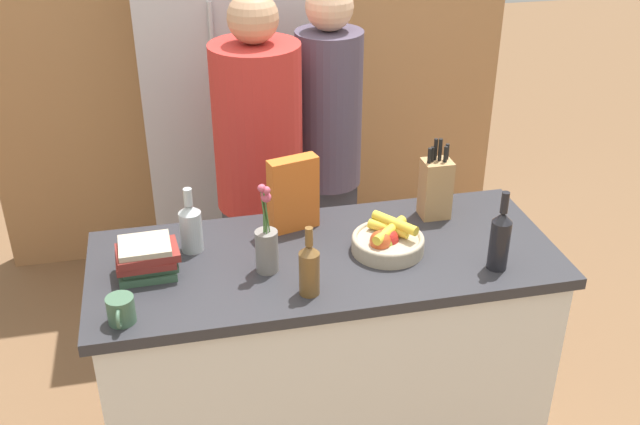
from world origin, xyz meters
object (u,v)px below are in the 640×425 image
at_px(flower_vase, 267,244).
at_px(book_stack, 147,259).
at_px(coffee_mug, 121,310).
at_px(bottle_oil, 191,226).
at_px(bottle_wine, 309,268).
at_px(person_at_sink, 260,174).
at_px(refrigerator, 224,111).
at_px(knife_block, 436,187).
at_px(cereal_box, 293,194).
at_px(person_in_blue, 329,150).
at_px(fruit_bowl, 387,241).
at_px(bottle_vinegar, 500,239).

relative_size(flower_vase, book_stack, 1.53).
xyz_separation_m(coffee_mug, bottle_oil, (0.23, 0.37, 0.05)).
height_order(bottle_wine, person_at_sink, person_at_sink).
bearing_deg(book_stack, refrigerator, 74.30).
xyz_separation_m(knife_block, cereal_box, (-0.53, 0.02, 0.02)).
bearing_deg(cereal_box, flower_vase, -118.16).
relative_size(bottle_oil, person_in_blue, 0.14).
distance_m(cereal_box, person_in_blue, 0.66).
relative_size(knife_block, bottle_wine, 1.30).
height_order(knife_block, flower_vase, flower_vase).
height_order(refrigerator, book_stack, refrigerator).
bearing_deg(coffee_mug, fruit_bowl, 13.60).
bearing_deg(bottle_wine, book_stack, 156.26).
bearing_deg(knife_block, refrigerator, 118.13).
relative_size(refrigerator, fruit_bowl, 7.55).
relative_size(bottle_wine, person_at_sink, 0.14).
bearing_deg(flower_vase, cereal_box, 61.84).
height_order(refrigerator, bottle_vinegar, refrigerator).
bearing_deg(bottle_wine, person_in_blue, 73.69).
bearing_deg(fruit_bowl, flower_vase, -176.11).
distance_m(refrigerator, fruit_bowl, 1.49).
xyz_separation_m(cereal_box, person_at_sink, (-0.06, 0.45, -0.13)).
distance_m(bottle_vinegar, bottle_wine, 0.64).
height_order(flower_vase, bottle_wine, flower_vase).
relative_size(book_stack, person_in_blue, 0.13).
bearing_deg(book_stack, person_in_blue, 45.22).
bearing_deg(flower_vase, person_at_sink, 83.69).
bearing_deg(cereal_box, bottle_vinegar, -33.72).
distance_m(coffee_mug, bottle_oil, 0.44).
bearing_deg(fruit_bowl, bottle_wine, -149.06).
distance_m(cereal_box, bottle_vinegar, 0.73).
distance_m(cereal_box, person_at_sink, 0.47).
relative_size(refrigerator, person_at_sink, 1.12).
distance_m(knife_block, book_stack, 1.07).
bearing_deg(bottle_oil, book_stack, -140.38).
xyz_separation_m(refrigerator, cereal_box, (0.13, -1.21, 0.13)).
xyz_separation_m(refrigerator, coffee_mug, (-0.48, -1.65, 0.03)).
distance_m(coffee_mug, bottle_wine, 0.58).
bearing_deg(knife_block, coffee_mug, -159.56).
distance_m(cereal_box, bottle_oil, 0.38).
height_order(flower_vase, cereal_box, flower_vase).
bearing_deg(cereal_box, bottle_oil, -168.63).
xyz_separation_m(bottle_oil, person_in_blue, (0.64, 0.67, -0.07)).
distance_m(flower_vase, cereal_box, 0.30).
height_order(book_stack, bottle_oil, bottle_oil).
bearing_deg(bottle_vinegar, coffee_mug, -178.22).
relative_size(fruit_bowl, knife_block, 0.81).
height_order(bottle_oil, bottle_wine, same).
bearing_deg(book_stack, bottle_wine, -23.74).
bearing_deg(fruit_bowl, book_stack, 177.90).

